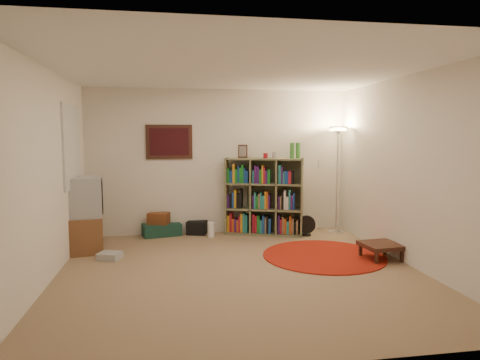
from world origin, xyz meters
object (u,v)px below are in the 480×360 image
object	(u,v)px
floor_fan	(306,226)
side_table	(381,246)
floor_lamp	(338,145)
bookshelf	(263,198)
tv_stand	(84,215)
suitcase	(161,229)

from	to	relation	value
floor_fan	side_table	distance (m)	1.61
floor_lamp	floor_fan	size ratio (longest dim) A/B	5.30
bookshelf	floor_lamp	world-z (taller)	floor_lamp
floor_lamp	tv_stand	distance (m)	4.29
bookshelf	floor_lamp	size ratio (longest dim) A/B	0.85
floor_fan	tv_stand	bearing A→B (deg)	-158.17
floor_fan	side_table	bearing A→B (deg)	-52.88
bookshelf	floor_lamp	distance (m)	1.58
bookshelf	floor_fan	distance (m)	0.88
floor_lamp	floor_fan	world-z (taller)	floor_lamp
floor_fan	tv_stand	size ratio (longest dim) A/B	0.32
bookshelf	suitcase	world-z (taller)	bookshelf
floor_lamp	suitcase	distance (m)	3.38
suitcase	floor_fan	bearing A→B (deg)	-23.41
floor_lamp	side_table	bearing A→B (deg)	-90.48
tv_stand	floor_lamp	bearing A→B (deg)	-1.58
bookshelf	suitcase	distance (m)	1.84
floor_fan	floor_lamp	bearing A→B (deg)	30.01
side_table	bookshelf	bearing A→B (deg)	125.94
floor_fan	tv_stand	distance (m)	3.59
tv_stand	side_table	size ratio (longest dim) A/B	2.04
tv_stand	side_table	xyz separation A→B (m)	(4.13, -1.16, -0.34)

